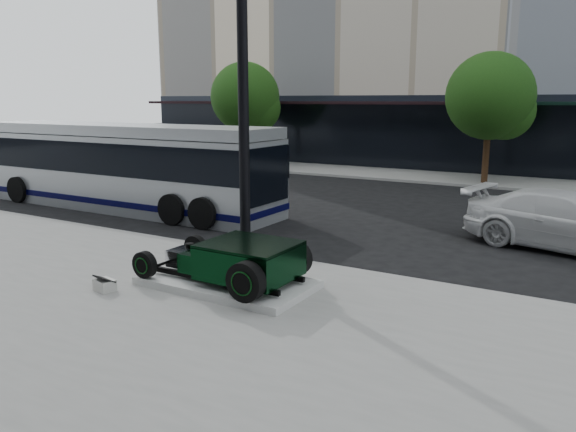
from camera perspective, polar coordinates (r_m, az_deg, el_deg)
The scene contains 9 objects.
ground at distance 14.84m, azimuth 5.15°, elevation -3.00°, with size 120.00×120.00×0.00m, color black.
sidewalk_far at distance 27.91m, azimuth 17.68°, elevation 3.55°, with size 70.00×4.00×0.12m, color gray.
street_trees at distance 26.52m, azimuth 20.17°, elevation 11.04°, with size 29.80×3.80×5.70m.
display_plinth at distance 11.31m, azimuth -6.19°, elevation -6.71°, with size 3.40×1.80×0.15m, color silver.
hot_rod at distance 10.97m, azimuth -4.85°, elevation -4.52°, with size 3.22×2.00×0.81m.
info_plaque at distance 11.54m, azimuth -18.12°, elevation -6.61°, with size 0.45×0.37×0.31m.
lamppost at distance 12.44m, azimuth -4.56°, elevation 11.69°, with size 0.43×0.43×7.87m.
transit_bus at distance 20.61m, azimuth -16.38°, elevation 4.92°, with size 12.12×2.88×2.92m.
white_sedan at distance 15.88m, azimuth 26.62°, elevation -0.50°, with size 2.07×5.09×1.48m, color white.
Camera 1 is at (6.13, -12.98, 3.76)m, focal length 35.00 mm.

